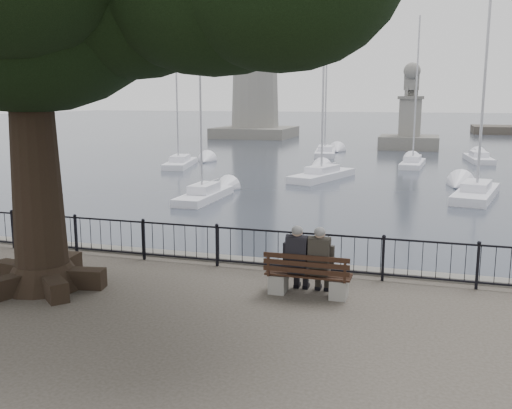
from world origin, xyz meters
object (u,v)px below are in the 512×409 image
at_px(bench, 308,280).
at_px(person_right, 320,263).
at_px(lion_monument, 410,127).
at_px(lighthouse, 255,39).
at_px(person_left, 298,262).

bearing_deg(bench, person_right, 23.34).
distance_m(person_right, lion_monument, 48.80).
relative_size(lighthouse, lion_monument, 3.47).
bearing_deg(bench, lighthouse, 107.80).
xyz_separation_m(person_left, lighthouse, (-19.34, 60.86, 10.85)).
distance_m(person_right, lighthouse, 64.92).
bearing_deg(person_right, person_left, 179.89).
distance_m(bench, person_left, 0.44).
distance_m(person_left, lion_monument, 48.81).
distance_m(bench, lion_monument, 48.91).
bearing_deg(bench, person_left, 155.95).
height_order(bench, person_left, person_left).
bearing_deg(person_left, lighthouse, 107.63).
distance_m(person_left, lighthouse, 64.78).
relative_size(person_left, lion_monument, 0.17).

